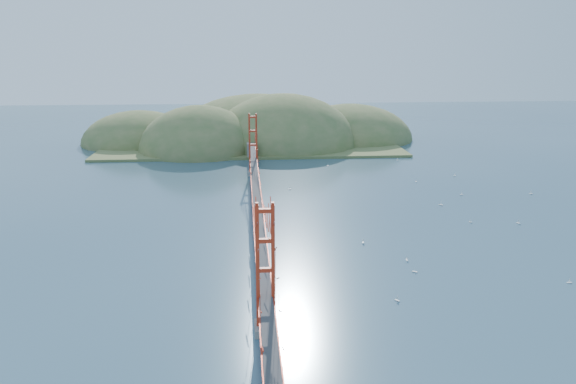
{
  "coord_description": "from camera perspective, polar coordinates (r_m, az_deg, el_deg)",
  "views": [
    {
      "loc": [
        -1.5,
        -73.88,
        24.26
      ],
      "look_at": [
        4.23,
        0.0,
        4.52
      ],
      "focal_mm": 35.0,
      "sensor_mm": 36.0,
      "label": 1
    }
  ],
  "objects": [
    {
      "name": "sailboat_10",
      "position": [
        56.43,
        11.02,
        -10.68
      ],
      "size": [
        0.6,
        0.6,
        0.64
      ],
      "color": "white",
      "rests_on": "ground"
    },
    {
      "name": "sailboat_16",
      "position": [
        89.75,
        15.28,
        -1.21
      ],
      "size": [
        0.67,
        0.67,
        0.7
      ],
      "color": "white",
      "rests_on": "ground"
    },
    {
      "name": "far_headlands",
      "position": [
        144.49,
        -2.91,
        5.23
      ],
      "size": [
        84.0,
        58.0,
        25.0
      ],
      "color": "olive",
      "rests_on": "ground"
    },
    {
      "name": "sailboat_4",
      "position": [
        103.59,
        12.89,
        1.06
      ],
      "size": [
        0.47,
        0.49,
        0.55
      ],
      "color": "white",
      "rests_on": "ground"
    },
    {
      "name": "sailboat_2",
      "position": [
        66.1,
        26.68,
        -8.16
      ],
      "size": [
        0.52,
        0.42,
        0.62
      ],
      "color": "white",
      "rests_on": "ground"
    },
    {
      "name": "sailboat_12",
      "position": [
        114.42,
        4.09,
        2.71
      ],
      "size": [
        0.51,
        0.44,
        0.58
      ],
      "color": "white",
      "rests_on": "ground"
    },
    {
      "name": "bridge",
      "position": [
        76.06,
        -3.19,
        1.78
      ],
      "size": [
        2.2,
        94.4,
        12.0
      ],
      "color": "gray",
      "rests_on": "ground"
    },
    {
      "name": "ground",
      "position": [
        77.77,
        -3.12,
        -3.28
      ],
      "size": [
        320.0,
        320.0,
        0.0
      ],
      "primitive_type": "plane",
      "color": "#335166",
      "rests_on": "ground"
    },
    {
      "name": "sailboat_14",
      "position": [
        66.44,
        11.98,
        -6.72
      ],
      "size": [
        0.42,
        0.5,
        0.58
      ],
      "color": "white",
      "rests_on": "ground"
    },
    {
      "name": "sailboat_0",
      "position": [
        71.05,
        7.64,
        -5.06
      ],
      "size": [
        0.59,
        0.61,
        0.69
      ],
      "color": "white",
      "rests_on": "ground"
    },
    {
      "name": "sailboat_15",
      "position": [
        121.63,
        11.05,
        3.2
      ],
      "size": [
        0.47,
        0.55,
        0.63
      ],
      "color": "white",
      "rests_on": "ground"
    },
    {
      "name": "sailboat_3",
      "position": [
        95.87,
        0.19,
        0.35
      ],
      "size": [
        0.61,
        0.61,
        0.65
      ],
      "color": "white",
      "rests_on": "ground"
    },
    {
      "name": "sailboat_7",
      "position": [
        96.72,
        17.21,
        -0.21
      ],
      "size": [
        0.55,
        0.48,
        0.63
      ],
      "color": "white",
      "rests_on": "ground"
    },
    {
      "name": "sailboat_6",
      "position": [
        63.38,
        12.75,
        -7.84
      ],
      "size": [
        0.58,
        0.58,
        0.65
      ],
      "color": "white",
      "rests_on": "ground"
    },
    {
      "name": "sailboat_17",
      "position": [
        101.26,
        23.45,
        -0.12
      ],
      "size": [
        0.61,
        0.56,
        0.68
      ],
      "color": "white",
      "rests_on": "ground"
    },
    {
      "name": "sailboat_8",
      "position": [
        110.19,
        16.58,
        1.64
      ],
      "size": [
        0.53,
        0.51,
        0.6
      ],
      "color": "white",
      "rests_on": "ground"
    },
    {
      "name": "sailboat_1",
      "position": [
        82.38,
        18.04,
        -2.87
      ],
      "size": [
        0.53,
        0.53,
        0.57
      ],
      "color": "white",
      "rests_on": "ground"
    },
    {
      "name": "sailboat_5",
      "position": [
        84.18,
        22.37,
        -2.89
      ],
      "size": [
        0.59,
        0.6,
        0.67
      ],
      "color": "white",
      "rests_on": "ground"
    }
  ]
}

